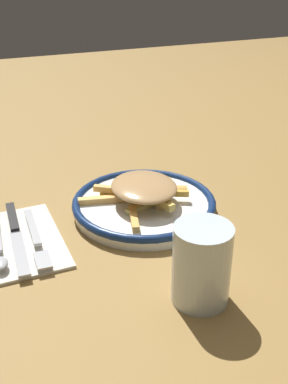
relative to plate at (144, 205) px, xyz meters
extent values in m
plane|color=olive|center=(0.00, 0.00, -0.01)|extent=(2.60, 2.60, 0.00)
cylinder|color=white|center=(0.00, 0.00, 0.00)|extent=(0.24, 0.24, 0.02)
torus|color=navy|center=(0.00, 0.00, 0.01)|extent=(0.25, 0.25, 0.01)
cube|color=#F5BB60|center=(0.06, -0.02, 0.01)|extent=(0.09, 0.03, 0.01)
cube|color=#DEBF5D|center=(0.00, 0.02, 0.01)|extent=(0.09, 0.04, 0.01)
cube|color=#EBBE5C|center=(-0.01, -0.05, 0.01)|extent=(0.06, 0.03, 0.01)
cube|color=gold|center=(-0.02, 0.00, 0.02)|extent=(0.03, 0.07, 0.01)
cube|color=gold|center=(-0.03, 0.00, 0.01)|extent=(0.04, 0.07, 0.01)
cube|color=orange|center=(0.01, -0.04, 0.02)|extent=(0.07, 0.03, 0.01)
cube|color=gold|center=(0.03, -0.05, 0.01)|extent=(0.06, 0.03, 0.01)
cube|color=#C99044|center=(-0.04, -0.04, 0.01)|extent=(0.07, 0.05, 0.01)
cube|color=#ECAC4C|center=(0.04, 0.05, 0.01)|extent=(0.03, 0.07, 0.01)
cube|color=#E8B04F|center=(0.01, -0.02, 0.01)|extent=(0.04, 0.07, 0.01)
cube|color=#C58236|center=(-0.02, -0.03, 0.03)|extent=(0.06, 0.08, 0.01)
cube|color=gold|center=(-0.01, -0.02, 0.03)|extent=(0.06, 0.08, 0.01)
cube|color=gold|center=(-0.01, -0.02, 0.01)|extent=(0.06, 0.05, 0.01)
cube|color=gold|center=(-0.04, 0.01, 0.02)|extent=(0.07, 0.04, 0.01)
cube|color=orange|center=(-0.01, -0.01, 0.02)|extent=(0.07, 0.02, 0.01)
cube|color=gold|center=(-0.05, -0.02, 0.01)|extent=(0.08, 0.04, 0.01)
cube|color=#EDB65E|center=(0.04, -0.03, 0.02)|extent=(0.08, 0.06, 0.01)
cube|color=#E1BA50|center=(-0.01, 0.02, 0.02)|extent=(0.03, 0.10, 0.01)
ellipsoid|color=tan|center=(0.00, 0.00, 0.04)|extent=(0.11, 0.13, 0.02)
cube|color=#256B23|center=(0.01, -0.04, 0.04)|extent=(0.00, 0.00, 0.00)
cube|color=#256F1B|center=(-0.04, 0.01, 0.04)|extent=(0.00, 0.00, 0.00)
cube|color=#366F29|center=(-0.02, 0.00, 0.04)|extent=(0.00, 0.00, 0.00)
cube|color=#216D1C|center=(0.00, 0.00, 0.04)|extent=(0.00, 0.00, 0.00)
cube|color=#2B6127|center=(-0.02, 0.00, 0.04)|extent=(0.00, 0.00, 0.00)
cube|color=#346A1C|center=(0.00, 0.00, 0.04)|extent=(0.00, 0.00, 0.00)
cube|color=silver|center=(0.22, 0.02, -0.01)|extent=(0.14, 0.21, 0.01)
cube|color=silver|center=(0.19, 0.00, 0.00)|extent=(0.01, 0.11, 0.01)
cube|color=silver|center=(0.19, 0.10, 0.00)|extent=(0.02, 0.04, 0.00)
cube|color=black|center=(0.22, -0.04, 0.00)|extent=(0.02, 0.09, 0.01)
cube|color=silver|center=(0.22, 0.06, 0.00)|extent=(0.02, 0.12, 0.00)
ellipsoid|color=silver|center=(0.25, 0.09, 0.00)|extent=(0.02, 0.03, 0.01)
cylinder|color=silver|center=(0.01, 0.24, 0.04)|extent=(0.08, 0.08, 0.11)
camera|label=1|loc=(0.27, 0.70, 0.42)|focal=46.29mm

